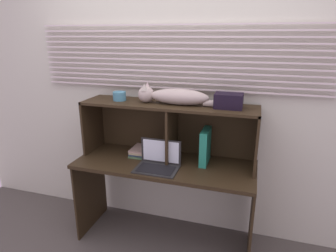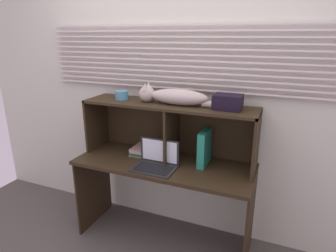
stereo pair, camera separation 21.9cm
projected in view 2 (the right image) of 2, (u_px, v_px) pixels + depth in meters
name	position (u px, v px, depth m)	size (l,w,h in m)	color
back_panel_with_blinds	(178.00, 96.00, 2.54)	(4.40, 0.08, 2.50)	beige
desk	(163.00, 178.00, 2.45)	(1.49, 0.57, 0.76)	black
hutch_shelf_unit	(170.00, 120.00, 2.43)	(1.46, 0.35, 0.48)	black
cat	(174.00, 97.00, 2.31)	(0.85, 0.15, 0.17)	#B3A39A
laptop	(156.00, 162.00, 2.31)	(0.34, 0.24, 0.22)	black
binder_upright	(204.00, 148.00, 2.34)	(0.06, 0.23, 0.29)	#218066
book_stack	(142.00, 150.00, 2.58)	(0.15, 0.22, 0.07)	#4A6C46
small_basket	(122.00, 95.00, 2.50)	(0.11, 0.11, 0.08)	teal
storage_box	(228.00, 102.00, 2.16)	(0.21, 0.15, 0.11)	black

